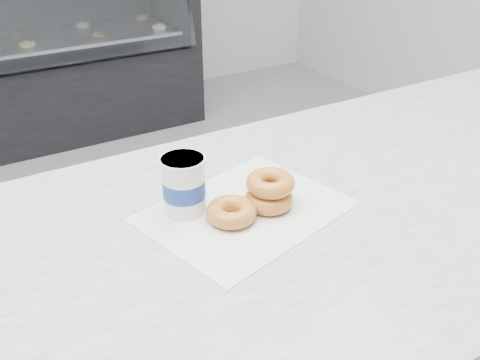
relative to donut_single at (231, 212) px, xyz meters
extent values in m
cube|color=silver|center=(-0.09, -0.04, -0.04)|extent=(3.06, 0.76, 0.04)
cube|color=silver|center=(0.04, 0.01, -0.02)|extent=(0.39, 0.34, 0.00)
torus|color=#C18735|center=(0.00, 0.00, 0.00)|extent=(0.10, 0.10, 0.03)
torus|color=#C18735|center=(0.08, 0.00, 0.00)|extent=(0.09, 0.09, 0.03)
torus|color=#C18735|center=(0.08, 0.01, 0.03)|extent=(0.12, 0.12, 0.03)
cylinder|color=white|center=(-0.06, 0.07, 0.04)|extent=(0.09, 0.09, 0.11)
cylinder|color=white|center=(-0.06, 0.07, 0.09)|extent=(0.08, 0.08, 0.01)
cylinder|color=navy|center=(-0.06, 0.07, 0.03)|extent=(0.09, 0.09, 0.03)
camera|label=1|loc=(-0.38, -0.67, 0.50)|focal=40.00mm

